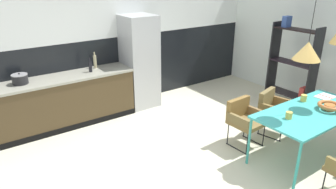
{
  "coord_description": "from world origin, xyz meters",
  "views": [
    {
      "loc": [
        -2.69,
        -2.71,
        2.58
      ],
      "look_at": [
        -0.36,
        0.62,
        0.95
      ],
      "focal_mm": 32.94,
      "sensor_mm": 36.0,
      "label": 1
    }
  ],
  "objects": [
    {
      "name": "pendant_lamp_over_table_near",
      "position": [
        0.88,
        -0.63,
        1.66
      ],
      "size": [
        0.34,
        0.34,
        1.19
      ],
      "color": "black"
    },
    {
      "name": "refrigerator_column",
      "position": [
        0.23,
        2.44,
        0.91
      ],
      "size": [
        0.61,
        0.6,
        1.82
      ],
      "primitive_type": "cube",
      "color": "#ADAFB2",
      "rests_on": "ground"
    },
    {
      "name": "mug_wide_latte",
      "position": [
        0.74,
        -0.61,
        0.8
      ],
      "size": [
        0.13,
        0.08,
        0.09
      ],
      "color": "gold",
      "rests_on": "dining_table"
    },
    {
      "name": "back_wall_splashback_dark",
      "position": [
        0.0,
        2.8,
        0.69
      ],
      "size": [
        6.62,
        0.12,
        1.39
      ],
      "primitive_type": "cube",
      "color": "black",
      "rests_on": "ground"
    },
    {
      "name": "armchair_by_stool",
      "position": [
        1.44,
        0.13,
        0.49
      ],
      "size": [
        0.58,
        0.57,
        0.74
      ],
      "rotation": [
        0.0,
        0.0,
        3.38
      ],
      "color": "brown",
      "rests_on": "ground"
    },
    {
      "name": "fruit_bowl",
      "position": [
        1.45,
        -0.77,
        0.82
      ],
      "size": [
        0.32,
        0.32,
        0.09
      ],
      "color": "#B2662D",
      "rests_on": "dining_table"
    },
    {
      "name": "open_shelf_unit",
      "position": [
        2.69,
        0.68,
        0.88
      ],
      "size": [
        0.3,
        0.93,
        1.77
      ],
      "rotation": [
        0.0,
        0.0,
        -1.57
      ],
      "color": "black",
      "rests_on": "ground"
    },
    {
      "name": "mug_short_terracotta",
      "position": [
        1.44,
        -0.37,
        0.81
      ],
      "size": [
        0.13,
        0.09,
        0.1
      ],
      "color": "gold",
      "rests_on": "dining_table"
    },
    {
      "name": "bottle_vinegar_dark",
      "position": [
        -0.8,
        2.42,
        1.0
      ],
      "size": [
        0.06,
        0.06,
        0.27
      ],
      "color": "black",
      "rests_on": "kitchen_counter"
    },
    {
      "name": "armchair_corner_seat",
      "position": [
        0.75,
        0.15,
        0.48
      ],
      "size": [
        0.51,
        0.49,
        0.74
      ],
      "rotation": [
        0.0,
        0.0,
        3.18
      ],
      "color": "brown",
      "rests_on": "ground"
    },
    {
      "name": "ground_plane",
      "position": [
        0.0,
        0.0,
        0.0
      ],
      "size": [
        8.61,
        8.61,
        0.0
      ],
      "primitive_type": "plane",
      "color": "beige"
    },
    {
      "name": "dining_table",
      "position": [
        1.24,
        -0.66,
        0.71
      ],
      "size": [
        1.76,
        0.84,
        0.75
      ],
      "color": "teal",
      "rests_on": "ground"
    },
    {
      "name": "bottle_oil_tall",
      "position": [
        -0.63,
        2.61,
        1.02
      ],
      "size": [
        0.06,
        0.06,
        0.3
      ],
      "color": "tan",
      "rests_on": "kitchen_counter"
    },
    {
      "name": "cooking_pot",
      "position": [
        -1.96,
        2.47,
        0.98
      ],
      "size": [
        0.25,
        0.25,
        0.18
      ],
      "color": "black",
      "rests_on": "kitchen_counter"
    },
    {
      "name": "open_book",
      "position": [
        1.86,
        -0.48,
        0.76
      ],
      "size": [
        0.29,
        0.23,
        0.02
      ],
      "color": "white",
      "rests_on": "dining_table"
    },
    {
      "name": "kitchen_counter",
      "position": [
        -1.63,
        2.44,
        0.45
      ],
      "size": [
        3.09,
        0.63,
        0.9
      ],
      "color": "#44351F",
      "rests_on": "ground"
    }
  ]
}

